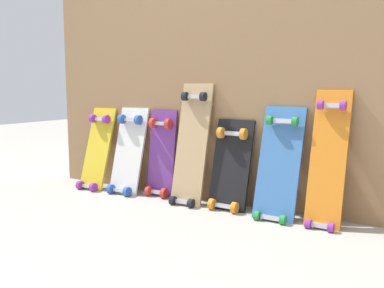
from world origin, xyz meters
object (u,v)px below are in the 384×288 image
Objects in this scene: skateboard_purple at (161,158)px; skateboard_blue at (278,170)px; skateboard_yellow at (96,153)px; skateboard_white at (128,155)px; skateboard_orange at (327,165)px; skateboard_black at (230,170)px; skateboard_natural at (191,149)px.

skateboard_blue is at bearing -4.00° from skateboard_purple.
skateboard_blue is (1.36, 0.00, 0.02)m from skateboard_yellow.
skateboard_blue is (1.08, -0.01, 0.01)m from skateboard_white.
skateboard_blue reaches higher than skateboard_yellow.
skateboard_white is (0.28, 0.01, 0.01)m from skateboard_yellow.
skateboard_orange is (1.62, 0.01, 0.07)m from skateboard_yellow.
skateboard_yellow is 1.06m from skateboard_black.
skateboard_black is (1.06, 0.02, -0.02)m from skateboard_yellow.
skateboard_orange is (1.34, -0.00, 0.06)m from skateboard_white.
skateboard_yellow is 0.93× the size of skateboard_blue.
skateboard_natural is (0.79, 0.01, 0.09)m from skateboard_yellow.
skateboard_purple is (0.25, 0.05, -0.00)m from skateboard_white.
skateboard_purple reaches higher than skateboard_black.
skateboard_white reaches higher than skateboard_purple.
skateboard_purple is 0.78× the size of skateboard_natural.
skateboard_purple is at bearing 176.09° from skateboard_black.
skateboard_natural is 1.37× the size of skateboard_black.
skateboard_orange is at bearing -1.49° from skateboard_black.
skateboard_orange reaches higher than skateboard_white.
skateboard_blue reaches higher than skateboard_black.
skateboard_purple is at bearing 11.10° from skateboard_white.
skateboard_blue is 0.88× the size of skateboard_orange.
skateboard_white is at bearing 179.49° from skateboard_blue.
skateboard_black is 0.31m from skateboard_blue.
skateboard_natural is at bearing 179.83° from skateboard_orange.
skateboard_white is 0.79× the size of skateboard_natural.
skateboard_white is at bearing -179.96° from skateboard_natural.
skateboard_white is 0.94× the size of skateboard_blue.
skateboard_black is at bearing 175.85° from skateboard_blue.
skateboard_natural reaches higher than skateboard_black.
skateboard_blue is at bearing -1.00° from skateboard_natural.
skateboard_black is (0.53, -0.04, -0.02)m from skateboard_purple.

